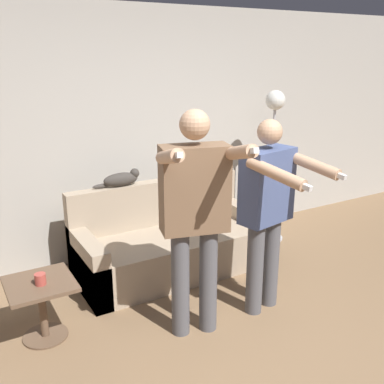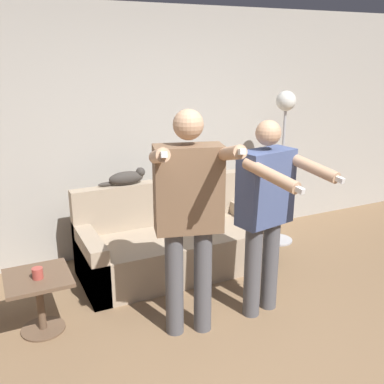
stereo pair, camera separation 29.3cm
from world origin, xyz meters
The scene contains 9 objects.
ground_plane centered at (0.00, 0.00, 0.00)m, with size 16.00×16.00×0.00m, color #846647.
wall_back centered at (0.00, 2.46, 1.30)m, with size 10.00×0.05×2.60m.
couch centered at (0.05, 1.78, 0.27)m, with size 1.88×0.82×0.87m.
person_left centered at (-0.27, 0.73, 1.04)m, with size 0.67×0.77×1.76m.
person_right centered at (0.41, 0.73, 0.95)m, with size 0.61×0.74×1.64m.
cat centered at (-0.32, 2.07, 0.94)m, with size 0.48×0.13×0.16m.
floor_lamp centered at (1.44, 1.91, 1.27)m, with size 0.34×0.34×1.74m.
side_table centered at (-1.32, 1.26, 0.35)m, with size 0.49×0.49×0.48m.
cup centered at (-1.32, 1.22, 0.52)m, with size 0.08×0.08×0.09m.
Camera 1 is at (-1.85, -1.93, 2.13)m, focal length 42.00 mm.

